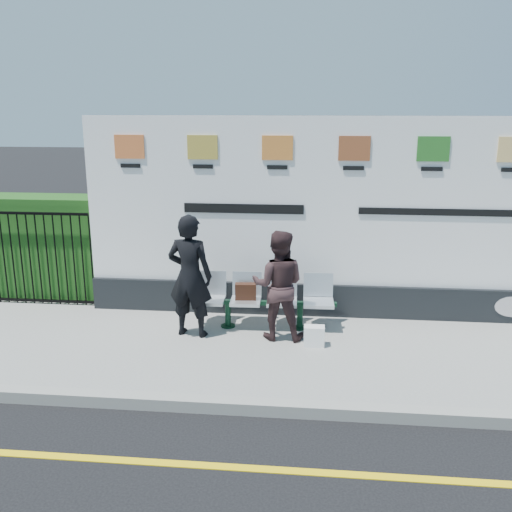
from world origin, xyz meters
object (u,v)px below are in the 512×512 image
Objects in this scene: woman_left at (190,276)px; woman_right at (278,285)px; bench at (264,314)px; billboard at (350,233)px.

woman_left reaches higher than woman_right.
woman_left is (-0.99, -0.37, 0.65)m from bench.
bench is 0.69m from woman_right.
billboard is 2.50m from woman_left.
woman_right reaches higher than bench.
billboard is 1.78m from bench.
woman_left is at bearing -155.18° from billboard.
billboard reaches higher than bench.
billboard reaches higher than woman_right.
billboard is at bearing -146.04° from woman_left.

